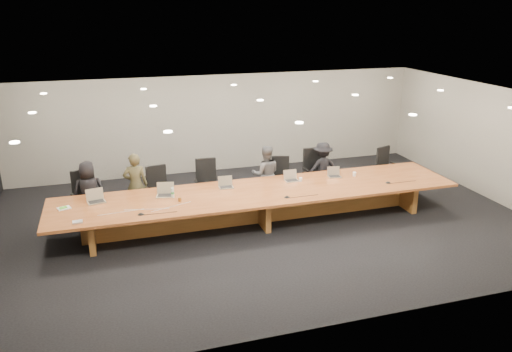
{
  "coord_description": "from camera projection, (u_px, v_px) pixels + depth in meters",
  "views": [
    {
      "loc": [
        -3.09,
        -9.86,
        4.63
      ],
      "look_at": [
        0.0,
        0.3,
        1.0
      ],
      "focal_mm": 35.0,
      "sensor_mm": 36.0,
      "label": 1
    }
  ],
  "objects": [
    {
      "name": "person_c",
      "position": [
        266.0,
        174.0,
        12.24
      ],
      "size": [
        0.8,
        0.69,
        1.43
      ],
      "primitive_type": "imported",
      "rotation": [
        0.0,
        0.0,
        2.91
      ],
      "color": "#4E4E50",
      "rests_on": "ground"
    },
    {
      "name": "chair_mid_left",
      "position": [
        208.0,
        183.0,
        11.97
      ],
      "size": [
        0.63,
        0.63,
        1.18
      ],
      "primitive_type": null,
      "rotation": [
        0.0,
        0.0,
        -0.05
      ],
      "color": "black",
      "rests_on": "ground"
    },
    {
      "name": "amber_mug",
      "position": [
        180.0,
        199.0,
        10.43
      ],
      "size": [
        0.09,
        0.09,
        0.09
      ],
      "primitive_type": "cylinder",
      "rotation": [
        0.0,
        0.0,
        -0.32
      ],
      "color": "brown",
      "rests_on": "conference_table"
    },
    {
      "name": "chair_far_right",
      "position": [
        389.0,
        168.0,
        13.23
      ],
      "size": [
        0.72,
        0.72,
        1.11
      ],
      "primitive_type": null,
      "rotation": [
        0.0,
        0.0,
        0.34
      ],
      "color": "black",
      "rests_on": "ground"
    },
    {
      "name": "chair_right",
      "position": [
        316.0,
        171.0,
        12.83
      ],
      "size": [
        0.63,
        0.63,
        1.19
      ],
      "primitive_type": null,
      "rotation": [
        0.0,
        0.0,
        0.05
      ],
      "color": "black",
      "rests_on": "ground"
    },
    {
      "name": "paper_cup_near",
      "position": [
        301.0,
        180.0,
        11.62
      ],
      "size": [
        0.08,
        0.08,
        0.09
      ],
      "primitive_type": "cone",
      "rotation": [
        0.0,
        0.0,
        -0.05
      ],
      "color": "white",
      "rests_on": "conference_table"
    },
    {
      "name": "laptop_b",
      "position": [
        165.0,
        190.0,
        10.68
      ],
      "size": [
        0.42,
        0.34,
        0.29
      ],
      "primitive_type": null,
      "rotation": [
        0.0,
        0.0,
        -0.23
      ],
      "color": "beige",
      "rests_on": "conference_table"
    },
    {
      "name": "lime_gadget",
      "position": [
        63.0,
        208.0,
        10.05
      ],
      "size": [
        0.16,
        0.13,
        0.02
      ],
      "primitive_type": "cube",
      "rotation": [
        0.0,
        0.0,
        0.43
      ],
      "color": "#52B22F",
      "rests_on": "notepad"
    },
    {
      "name": "person_b",
      "position": [
        136.0,
        185.0,
        11.4
      ],
      "size": [
        0.58,
        0.41,
        1.5
      ],
      "primitive_type": "imported",
      "rotation": [
        0.0,
        0.0,
        3.04
      ],
      "color": "#3C3821",
      "rests_on": "ground"
    },
    {
      "name": "person_d",
      "position": [
        322.0,
        168.0,
        12.79
      ],
      "size": [
        0.89,
        0.51,
        1.37
      ],
      "primitive_type": "imported",
      "rotation": [
        0.0,
        0.0,
        3.15
      ],
      "color": "black",
      "rests_on": "ground"
    },
    {
      "name": "chair_left",
      "position": [
        160.0,
        190.0,
        11.58
      ],
      "size": [
        0.67,
        0.67,
        1.14
      ],
      "primitive_type": null,
      "rotation": [
        0.0,
        0.0,
        0.16
      ],
      "color": "black",
      "rests_on": "ground"
    },
    {
      "name": "av_box",
      "position": [
        78.0,
        222.0,
        9.42
      ],
      "size": [
        0.2,
        0.15,
        0.03
      ],
      "primitive_type": "cube",
      "rotation": [
        0.0,
        0.0,
        0.08
      ],
      "color": "silver",
      "rests_on": "conference_table"
    },
    {
      "name": "laptop_c",
      "position": [
        226.0,
        182.0,
        11.18
      ],
      "size": [
        0.33,
        0.25,
        0.25
      ],
      "primitive_type": null,
      "rotation": [
        0.0,
        0.0,
        -0.06
      ],
      "color": "tan",
      "rests_on": "conference_table"
    },
    {
      "name": "water_bottle",
      "position": [
        173.0,
        193.0,
        10.62
      ],
      "size": [
        0.08,
        0.08,
        0.22
      ],
      "primitive_type": "cylinder",
      "rotation": [
        0.0,
        0.0,
        -0.17
      ],
      "color": "#AEBEBA",
      "rests_on": "conference_table"
    },
    {
      "name": "laptop_a",
      "position": [
        96.0,
        196.0,
        10.34
      ],
      "size": [
        0.4,
        0.33,
        0.28
      ],
      "primitive_type": null,
      "rotation": [
        0.0,
        0.0,
        0.21
      ],
      "color": "#B7A78B",
      "rests_on": "conference_table"
    },
    {
      "name": "mic_left",
      "position": [
        141.0,
        214.0,
        9.77
      ],
      "size": [
        0.16,
        0.16,
        0.03
      ],
      "primitive_type": "cone",
      "rotation": [
        0.0,
        0.0,
        -0.24
      ],
      "color": "black",
      "rests_on": "conference_table"
    },
    {
      "name": "ground",
      "position": [
        260.0,
        222.0,
        11.28
      ],
      "size": [
        12.0,
        12.0,
        0.0
      ],
      "primitive_type": "plane",
      "color": "black",
      "rests_on": "ground"
    },
    {
      "name": "back_wall",
      "position": [
        219.0,
        123.0,
        14.45
      ],
      "size": [
        12.0,
        0.02,
        2.8
      ],
      "primitive_type": "cube",
      "color": "#B1AEA1",
      "rests_on": "ground"
    },
    {
      "name": "paper_cup_far",
      "position": [
        354.0,
        174.0,
        11.97
      ],
      "size": [
        0.11,
        0.11,
        0.1
      ],
      "primitive_type": "cone",
      "rotation": [
        0.0,
        0.0,
        0.35
      ],
      "color": "white",
      "rests_on": "conference_table"
    },
    {
      "name": "chair_far_left",
      "position": [
        87.0,
        197.0,
        11.12
      ],
      "size": [
        0.75,
        0.75,
        1.19
      ],
      "primitive_type": null,
      "rotation": [
        0.0,
        0.0,
        0.28
      ],
      "color": "black",
      "rests_on": "ground"
    },
    {
      "name": "conference_table",
      "position": [
        260.0,
        200.0,
        11.11
      ],
      "size": [
        9.0,
        1.8,
        0.75
      ],
      "color": "brown",
      "rests_on": "ground"
    },
    {
      "name": "laptop_e",
      "position": [
        335.0,
        172.0,
        11.89
      ],
      "size": [
        0.33,
        0.26,
        0.24
      ],
      "primitive_type": null,
      "rotation": [
        0.0,
        0.0,
        -0.13
      ],
      "color": "tan",
      "rests_on": "conference_table"
    },
    {
      "name": "mic_center",
      "position": [
        287.0,
        197.0,
        10.65
      ],
      "size": [
        0.17,
        0.17,
        0.03
      ],
      "primitive_type": "cone",
      "rotation": [
        0.0,
        0.0,
        0.42
      ],
      "color": "black",
      "rests_on": "conference_table"
    },
    {
      "name": "person_a",
      "position": [
        89.0,
        192.0,
        11.08
      ],
      "size": [
        0.71,
        0.48,
        1.42
      ],
      "primitive_type": "imported",
      "rotation": [
        0.0,
        0.0,
        3.19
      ],
      "color": "black",
      "rests_on": "ground"
    },
    {
      "name": "chair_mid_right",
      "position": [
        281.0,
        178.0,
        12.49
      ],
      "size": [
        0.68,
        0.68,
        1.08
      ],
      "primitive_type": null,
      "rotation": [
        0.0,
        0.0,
        -0.27
      ],
      "color": "black",
      "rests_on": "ground"
    },
    {
      "name": "mic_right",
      "position": [
        388.0,
        182.0,
        11.52
      ],
      "size": [
        0.14,
        0.14,
        0.03
      ],
      "primitive_type": "cone",
      "rotation": [
        0.0,
        0.0,
        0.05
      ],
      "color": "black",
      "rests_on": "conference_table"
    },
    {
      "name": "notepad",
      "position": [
        64.0,
        208.0,
        10.07
      ],
      "size": [
        0.3,
        0.27,
        0.01
      ],
      "primitive_type": "cube",
      "rotation": [
        0.0,
        0.0,
        0.34
      ],
      "color": "silver",
      "rests_on": "conference_table"
    },
    {
      "name": "laptop_d",
      "position": [
        292.0,
        176.0,
        11.61
      ],
      "size": [
        0.32,
        0.24,
        0.25
      ],
      "primitive_type": null,
      "rotation": [
        0.0,
        0.0,
        0.01
      ],
      "color": "#C3AE95",
      "rests_on": "conference_table"
    }
  ]
}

